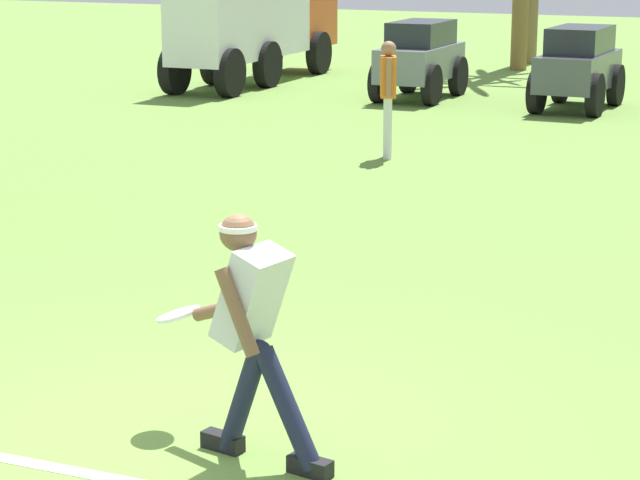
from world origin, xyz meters
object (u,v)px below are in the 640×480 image
(frisbee_thrower, at_px, (253,326))
(frisbee_in_flight, at_px, (179,314))
(parked_car_slot_b, at_px, (578,66))
(box_truck, at_px, (253,21))
(parked_car_slot_a, at_px, (420,58))
(teammate_midfield, at_px, (388,88))

(frisbee_thrower, distance_m, frisbee_in_flight, 0.75)
(parked_car_slot_b, xyz_separation_m, box_truck, (-6.84, 1.09, 0.49))
(frisbee_thrower, distance_m, box_truck, 18.55)
(parked_car_slot_a, bearing_deg, teammate_midfield, -73.36)
(frisbee_thrower, xyz_separation_m, frisbee_in_flight, (-0.68, 0.31, -0.11))
(teammate_midfield, relative_size, parked_car_slot_b, 0.66)
(frisbee_in_flight, bearing_deg, teammate_midfield, 104.33)
(frisbee_thrower, height_order, frisbee_in_flight, frisbee_thrower)
(frisbee_in_flight, bearing_deg, parked_car_slot_a, 105.25)
(frisbee_in_flight, xyz_separation_m, parked_car_slot_a, (-4.13, 15.15, 0.05))
(box_truck, bearing_deg, parked_car_slot_b, -9.09)
(frisbee_in_flight, relative_size, teammate_midfield, 0.20)
(frisbee_in_flight, height_order, teammate_midfield, teammate_midfield)
(frisbee_in_flight, distance_m, parked_car_slot_a, 15.71)
(teammate_midfield, bearing_deg, frisbee_thrower, -72.33)
(frisbee_in_flight, relative_size, parked_car_slot_b, 0.13)
(parked_car_slot_a, distance_m, box_truck, 4.04)
(frisbee_thrower, height_order, box_truck, box_truck)
(parked_car_slot_a, height_order, parked_car_slot_b, same)
(frisbee_thrower, distance_m, teammate_midfield, 9.94)
(teammate_midfield, relative_size, box_truck, 0.26)
(frisbee_in_flight, bearing_deg, box_truck, 116.57)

